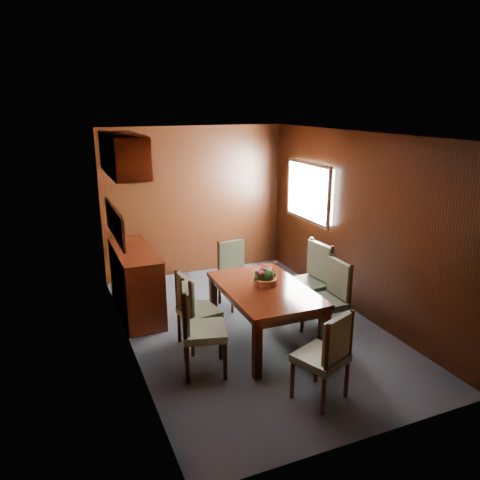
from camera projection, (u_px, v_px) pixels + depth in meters
name	position (u px, v px, depth m)	size (l,w,h in m)	color
ground	(252.00, 327.00, 5.94)	(4.50, 4.50, 0.00)	#303842
room_shell	(234.00, 197.00, 5.74)	(3.06, 4.52, 2.41)	black
sideboard	(136.00, 281.00, 6.23)	(0.48, 1.40, 0.90)	#331006
dining_table	(265.00, 295.00, 5.43)	(0.94, 1.49, 0.69)	#331006
chair_left_near	(197.00, 324.00, 4.83)	(0.55, 0.56, 0.98)	black
chair_left_far	(193.00, 307.00, 5.33)	(0.46, 0.48, 0.91)	black
chair_right_near	(331.00, 295.00, 5.59)	(0.44, 0.46, 0.97)	black
chair_right_far	(312.00, 277.00, 6.05)	(0.51, 0.53, 1.03)	black
chair_head	(327.00, 352.00, 4.34)	(0.56, 0.55, 0.92)	black
chair_foot	(235.00, 269.00, 6.51)	(0.49, 0.47, 0.92)	black
flower_centerpiece	(265.00, 274.00, 5.43)	(0.29, 0.29, 0.29)	#A85033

